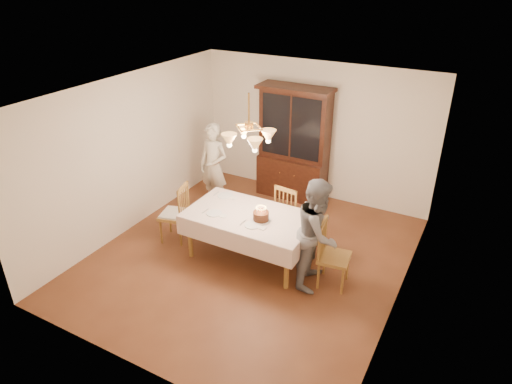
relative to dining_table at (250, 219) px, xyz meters
The scene contains 14 objects.
ground 0.68m from the dining_table, ahead, with size 5.00×5.00×0.00m, color #582D19.
room_shell 0.90m from the dining_table, ahead, with size 5.00×5.00×5.00m.
dining_table is the anchor object (origin of this frame).
china_hutch 2.30m from the dining_table, 97.77° to the left, with size 1.38×0.54×2.16m.
chair_far_side 0.89m from the dining_table, 68.17° to the left, with size 0.49×0.47×1.00m.
chair_left_end 1.36m from the dining_table, behind, with size 0.52×0.53×1.00m.
chair_right_end 1.37m from the dining_table, ahead, with size 0.47×0.49×1.00m.
elderly_woman 1.81m from the dining_table, 140.37° to the left, with size 0.59×0.39×1.61m, color beige.
adult_in_grey 1.12m from the dining_table, ahead, with size 0.78×0.61×1.61m, color slate.
birthday_cake 0.28m from the dining_table, 16.47° to the right, with size 0.30×0.30×0.22m.
place_setting_near_left 0.53m from the dining_table, 154.19° to the right, with size 0.38×0.23×0.02m.
place_setting_near_right 0.33m from the dining_table, 51.41° to the right, with size 0.37×0.23×0.02m.
place_setting_far_left 0.72m from the dining_table, 151.76° to the left, with size 0.39×0.25×0.02m.
chandelier 1.29m from the dining_table, 155.46° to the right, with size 0.62×0.62×0.73m.
Camera 1 is at (2.91, -5.15, 4.15)m, focal length 32.00 mm.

